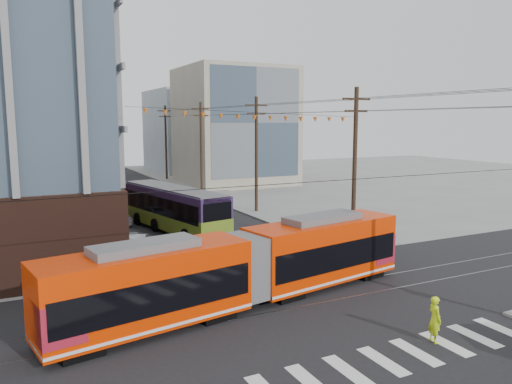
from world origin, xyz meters
TOP-DOWN VIEW (x-y plane):
  - ground at (0.00, 0.00)m, footprint 160.00×160.00m
  - bg_bldg_ne_near at (16.00, 48.00)m, footprint 14.00×14.00m
  - bg_bldg_ne_far at (18.00, 68.00)m, footprint 16.00×16.00m
  - utility_pole_far at (8.50, 56.00)m, footprint 0.30×0.30m
  - streetcar at (-2.88, 4.41)m, footprint 19.23×6.02m
  - city_bus at (-1.05, 21.80)m, footprint 5.29×13.02m
  - parked_car_silver at (-5.43, 15.86)m, footprint 3.20×4.62m
  - parked_car_white at (-5.60, 16.85)m, footprint 2.36×4.63m
  - parked_car_grey at (-5.30, 26.00)m, footprint 3.18×5.23m
  - pedestrian at (2.12, -2.62)m, footprint 0.61×0.78m
  - jersey_barrier at (8.30, 12.86)m, footprint 2.23×4.35m

SIDE VIEW (x-z plane):
  - ground at x=0.00m, z-range 0.00..0.00m
  - jersey_barrier at x=8.30m, z-range 0.00..0.85m
  - parked_car_white at x=-5.60m, z-range 0.00..1.29m
  - parked_car_grey at x=-5.30m, z-range 0.00..1.36m
  - parked_car_silver at x=-5.43m, z-range 0.00..1.44m
  - pedestrian at x=2.12m, z-range 0.00..1.89m
  - city_bus at x=-1.05m, z-range 0.00..3.61m
  - streetcar at x=-2.88m, z-range 0.00..3.67m
  - utility_pole_far at x=8.50m, z-range 0.00..11.00m
  - bg_bldg_ne_far at x=18.00m, z-range 0.00..14.00m
  - bg_bldg_ne_near at x=16.00m, z-range 0.00..16.00m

